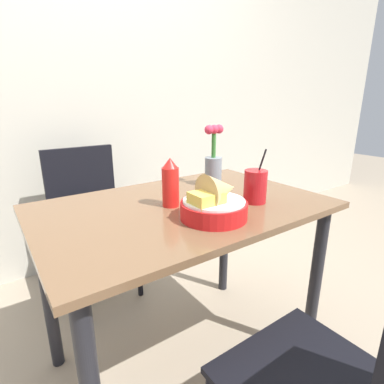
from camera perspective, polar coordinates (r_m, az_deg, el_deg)
The scene contains 8 objects.
ground_plane at distance 1.55m, azimuth -1.30°, elevation -28.75°, with size 12.00×12.00×0.00m, color gray.
wall_window at distance 2.14m, azimuth -20.31°, elevation 21.22°, with size 7.00×0.06×2.60m.
dining_table at distance 1.18m, azimuth -1.50°, elevation -7.45°, with size 1.07×0.71×0.73m.
chair_far_window at distance 1.85m, azimuth -19.22°, elevation -2.77°, with size 0.40×0.40×0.85m.
food_basket at distance 0.99m, azimuth 4.52°, elevation -1.89°, with size 0.22×0.22×0.16m.
ketchup_bottle at distance 1.10m, azimuth -4.13°, elevation 1.71°, with size 0.06×0.06×0.18m.
drink_cup at distance 1.17m, azimuth 11.95°, elevation 0.87°, with size 0.09×0.09×0.21m.
flower_vase at distance 1.37m, azimuth 4.09°, elevation 5.64°, with size 0.10×0.08×0.27m.
Camera 1 is at (-0.59, -0.90, 1.11)m, focal length 28.00 mm.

